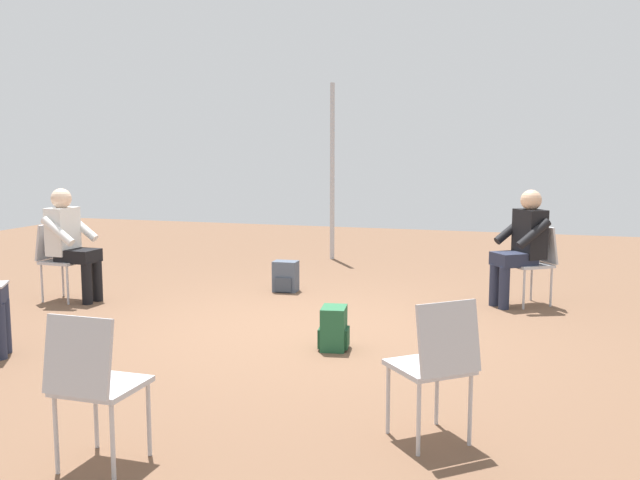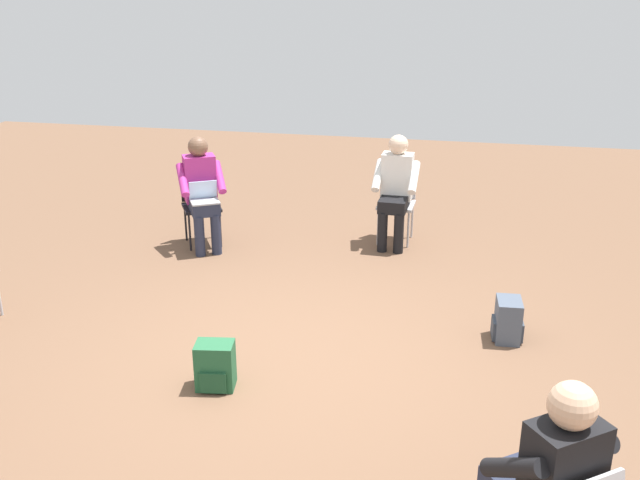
% 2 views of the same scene
% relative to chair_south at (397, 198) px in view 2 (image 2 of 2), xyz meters
% --- Properties ---
extents(ground_plane, '(16.67, 16.67, 0.00)m').
position_rel_chair_south_xyz_m(ground_plane, '(0.44, 2.96, -0.50)').
color(ground_plane, brown).
extents(chair_south, '(0.42, 0.45, 0.85)m').
position_rel_chair_south_xyz_m(chair_south, '(0.00, 0.00, 0.00)').
color(chair_south, '#B7B7BC').
rests_on(chair_south, ground).
extents(chair_southeast, '(0.55, 0.57, 0.85)m').
position_rel_chair_south_xyz_m(chair_southeast, '(2.17, 0.55, 0.00)').
color(chair_southeast, black).
rests_on(chair_southeast, ground).
extents(person_with_laptop, '(0.62, 0.64, 1.24)m').
position_rel_chair_south_xyz_m(person_with_laptop, '(2.08, 0.69, 0.20)').
color(person_with_laptop, '#23283D').
rests_on(person_with_laptop, ground).
extents(person_in_white, '(0.51, 0.53, 1.24)m').
position_rel_chair_south_xyz_m(person_in_white, '(0.01, 0.17, 0.20)').
color(person_in_white, black).
rests_on(person_in_white, ground).
extents(person_in_black, '(0.63, 0.63, 1.24)m').
position_rel_chair_south_xyz_m(person_in_black, '(-1.21, 4.89, 0.20)').
color(person_in_black, '#23283D').
rests_on(person_in_black, ground).
extents(backpack_near_laptop_user, '(0.26, 0.29, 0.36)m').
position_rel_chair_south_xyz_m(backpack_near_laptop_user, '(-1.18, 2.24, -0.34)').
color(backpack_near_laptop_user, '#475160').
rests_on(backpack_near_laptop_user, ground).
extents(backpack_by_empty_chair, '(0.31, 0.28, 0.36)m').
position_rel_chair_south_xyz_m(backpack_by_empty_chair, '(0.96, 3.44, -0.34)').
color(backpack_by_empty_chair, '#235B38').
rests_on(backpack_by_empty_chair, ground).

